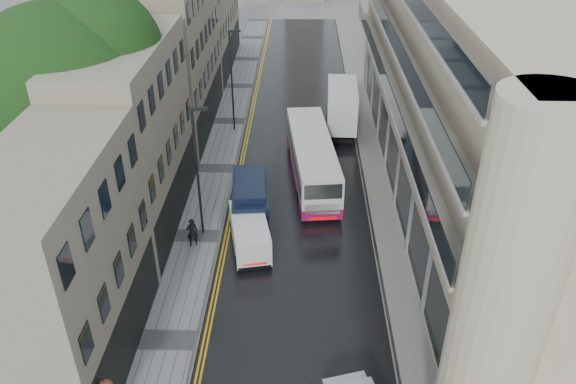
# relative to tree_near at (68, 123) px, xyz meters

# --- Properties ---
(road) EXTENTS (9.00, 85.00, 0.02)m
(road) POSITION_rel_tree_near_xyz_m (12.50, 7.50, -6.94)
(road) COLOR black
(road) RESTS_ON ground
(left_sidewalk) EXTENTS (2.70, 85.00, 0.12)m
(left_sidewalk) POSITION_rel_tree_near_xyz_m (6.65, 7.50, -6.89)
(left_sidewalk) COLOR gray
(left_sidewalk) RESTS_ON ground
(right_sidewalk) EXTENTS (1.80, 85.00, 0.12)m
(right_sidewalk) POSITION_rel_tree_near_xyz_m (17.90, 7.50, -6.89)
(right_sidewalk) COLOR slate
(right_sidewalk) RESTS_ON ground
(old_shop_row) EXTENTS (4.50, 56.00, 12.00)m
(old_shop_row) POSITION_rel_tree_near_xyz_m (3.05, 10.00, -0.95)
(old_shop_row) COLOR gray
(old_shop_row) RESTS_ON ground
(modern_block) EXTENTS (8.00, 40.00, 14.00)m
(modern_block) POSITION_rel_tree_near_xyz_m (22.80, 6.00, 0.05)
(modern_block) COLOR tan
(modern_block) RESTS_ON ground
(tree_near) EXTENTS (10.56, 10.56, 13.89)m
(tree_near) POSITION_rel_tree_near_xyz_m (0.00, 0.00, 0.00)
(tree_near) COLOR black
(tree_near) RESTS_ON ground
(tree_far) EXTENTS (9.24, 9.24, 12.46)m
(tree_far) POSITION_rel_tree_near_xyz_m (0.30, 13.00, -0.72)
(tree_far) COLOR black
(tree_far) RESTS_ON ground
(cream_bus) EXTENTS (3.73, 11.41, 3.06)m
(cream_bus) POSITION_rel_tree_near_xyz_m (12.63, 3.04, -5.40)
(cream_bus) COLOR silver
(cream_bus) RESTS_ON road
(white_lorry) EXTENTS (2.54, 7.63, 3.97)m
(white_lorry) POSITION_rel_tree_near_xyz_m (14.83, 13.02, -4.94)
(white_lorry) COLOR silver
(white_lorry) RESTS_ON road
(white_van) EXTENTS (2.76, 4.77, 2.03)m
(white_van) POSITION_rel_tree_near_xyz_m (9.29, -3.50, -5.91)
(white_van) COLOR white
(white_van) RESTS_ON road
(navy_van) EXTENTS (2.60, 5.52, 2.73)m
(navy_van) POSITION_rel_tree_near_xyz_m (8.80, -0.42, -5.56)
(navy_van) COLOR black
(navy_van) RESTS_ON road
(pedestrian) EXTENTS (0.77, 0.64, 1.81)m
(pedestrian) POSITION_rel_tree_near_xyz_m (6.55, -1.73, -5.92)
(pedestrian) COLOR black
(pedestrian) RESTS_ON left_sidewalk
(lamp_post_near) EXTENTS (0.91, 0.31, 7.96)m
(lamp_post_near) POSITION_rel_tree_near_xyz_m (6.90, -0.43, -2.85)
(lamp_post_near) COLOR black
(lamp_post_near) RESTS_ON left_sidewalk
(lamp_post_far) EXTENTS (0.93, 0.42, 8.08)m
(lamp_post_far) POSITION_rel_tree_near_xyz_m (7.22, 14.07, -2.79)
(lamp_post_far) COLOR black
(lamp_post_far) RESTS_ON left_sidewalk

